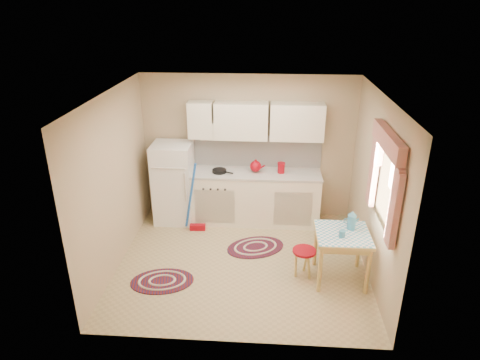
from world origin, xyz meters
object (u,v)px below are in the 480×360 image
at_px(fridge, 174,183).
at_px(stool, 304,263).
at_px(table, 341,256).
at_px(base_cabinets, 253,198).

distance_m(fridge, stool, 2.67).
distance_m(fridge, table, 3.07).
relative_size(fridge, base_cabinets, 0.62).
height_order(base_cabinets, stool, base_cabinets).
bearing_deg(stool, fridge, 144.67).
distance_m(base_cabinets, table, 2.04).
bearing_deg(base_cabinets, stool, -63.60).
bearing_deg(fridge, table, -30.41).
bearing_deg(base_cabinets, fridge, -177.90).
relative_size(table, stool, 1.71).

